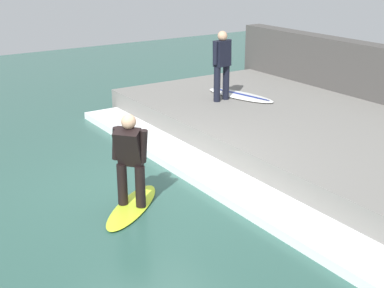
{
  "coord_description": "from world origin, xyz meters",
  "views": [
    {
      "loc": [
        -3.93,
        -7.05,
        3.76
      ],
      "look_at": [
        0.77,
        0.0,
        0.7
      ],
      "focal_mm": 50.0,
      "sensor_mm": 36.0,
      "label": 1
    }
  ],
  "objects_px": {
    "surfer_waiting_near": "(222,62)",
    "surfer_riding": "(130,156)",
    "surfboard_riding": "(132,207)",
    "surfboard_waiting_near": "(240,95)"
  },
  "relations": [
    {
      "from": "surfer_waiting_near",
      "to": "surfer_riding",
      "type": "bearing_deg",
      "value": -143.72
    },
    {
      "from": "surfboard_riding",
      "to": "surfer_riding",
      "type": "height_order",
      "value": "surfer_riding"
    },
    {
      "from": "surfboard_riding",
      "to": "surfer_waiting_near",
      "type": "relative_size",
      "value": 1.0
    },
    {
      "from": "surfboard_riding",
      "to": "surfboard_waiting_near",
      "type": "distance_m",
      "value": 5.17
    },
    {
      "from": "surfboard_riding",
      "to": "surfer_waiting_near",
      "type": "bearing_deg",
      "value": 36.28
    },
    {
      "from": "surfboard_riding",
      "to": "surfboard_waiting_near",
      "type": "relative_size",
      "value": 0.8
    },
    {
      "from": "surfer_waiting_near",
      "to": "surfboard_waiting_near",
      "type": "height_order",
      "value": "surfer_waiting_near"
    },
    {
      "from": "surfboard_riding",
      "to": "surfboard_waiting_near",
      "type": "bearing_deg",
      "value": 32.68
    },
    {
      "from": "surfer_waiting_near",
      "to": "surfboard_waiting_near",
      "type": "xyz_separation_m",
      "value": [
        0.57,
        0.02,
        -0.85
      ]
    },
    {
      "from": "surfer_riding",
      "to": "surfer_waiting_near",
      "type": "distance_m",
      "value": 4.69
    }
  ]
}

